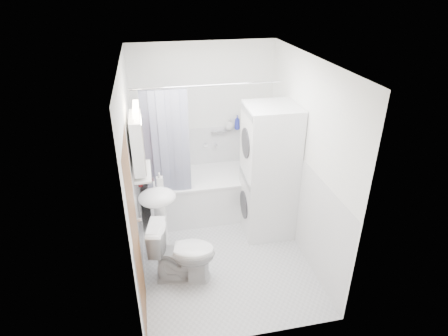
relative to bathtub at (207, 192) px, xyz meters
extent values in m
plane|color=silver|center=(0.05, -0.92, -0.34)|extent=(2.60, 2.60, 0.00)
plane|color=white|center=(0.05, 0.38, 0.86)|extent=(2.00, 0.00, 2.00)
plane|color=white|center=(0.05, -2.22, 0.86)|extent=(2.00, 0.00, 2.00)
plane|color=white|center=(-0.95, -0.92, 0.86)|extent=(0.00, 2.60, 2.60)
plane|color=white|center=(1.05, -0.92, 0.86)|extent=(0.00, 2.60, 2.60)
plane|color=white|center=(0.05, -0.92, 2.06)|extent=(2.60, 2.60, 0.00)
plane|color=white|center=(0.05, 0.37, 0.26)|extent=(1.98, 0.00, 1.98)
plane|color=white|center=(-0.94, -0.92, 0.26)|extent=(0.00, 2.58, 2.58)
plane|color=white|center=(1.04, -0.92, 0.26)|extent=(0.00, 2.58, 2.58)
plane|color=brown|center=(-0.93, -1.80, 0.66)|extent=(0.00, 2.00, 2.00)
cylinder|color=silver|center=(-0.90, -1.47, 0.66)|extent=(0.04, 0.04, 0.04)
cube|color=white|center=(0.00, 0.00, -0.05)|extent=(1.62, 0.76, 0.59)
cube|color=white|center=(0.00, 0.00, 0.26)|extent=(1.64, 0.78, 0.03)
cube|color=silver|center=(0.00, 0.00, 0.15)|extent=(1.44, 0.58, 0.20)
cylinder|color=silver|center=(0.20, 0.33, 0.60)|extent=(0.04, 0.12, 0.04)
cylinder|color=silver|center=(0.00, -0.33, 1.66)|extent=(1.82, 0.02, 0.02)
cube|color=#151C4C|center=(-0.76, -0.33, 0.91)|extent=(0.10, 0.02, 1.45)
cube|color=#151C4C|center=(-0.67, -0.33, 0.91)|extent=(0.10, 0.02, 1.45)
cube|color=#151C4C|center=(-0.58, -0.33, 0.91)|extent=(0.10, 0.02, 1.45)
cube|color=#151C4C|center=(-0.49, -0.33, 0.91)|extent=(0.10, 0.02, 1.45)
cube|color=#151C4C|center=(-0.40, -0.33, 0.91)|extent=(0.10, 0.02, 1.45)
cube|color=#151C4C|center=(-0.31, -0.33, 0.91)|extent=(0.10, 0.02, 1.45)
ellipsoid|color=white|center=(-0.71, -0.83, 0.51)|extent=(0.44, 0.37, 0.20)
cylinder|color=white|center=(-0.69, -0.83, 0.03)|extent=(0.14, 0.14, 0.75)
cylinder|color=silver|center=(-0.73, -0.69, 0.63)|extent=(0.03, 0.03, 0.14)
cylinder|color=silver|center=(-0.73, -0.73, 0.69)|extent=(0.02, 0.10, 0.02)
cube|color=white|center=(-0.86, -0.82, 1.21)|extent=(0.12, 0.50, 0.60)
cube|color=white|center=(-0.80, -0.82, 1.21)|extent=(0.01, 0.47, 0.57)
cube|color=#FFEABF|center=(-0.84, -0.82, 1.59)|extent=(0.06, 0.45, 0.06)
cube|color=silver|center=(-0.84, -0.82, 0.86)|extent=(0.18, 0.54, 0.02)
cube|color=silver|center=(0.25, 0.32, 0.81)|extent=(0.22, 0.06, 0.02)
cube|color=#4F150A|center=(-0.89, -0.47, 0.94)|extent=(0.05, 0.33, 0.78)
cube|color=#4F150A|center=(-0.86, -0.47, 1.30)|extent=(0.03, 0.29, 0.08)
cylinder|color=silver|center=(-0.90, -0.47, 1.34)|extent=(0.02, 0.04, 0.02)
cube|color=white|center=(0.73, -0.57, 0.10)|extent=(0.64, 0.64, 0.89)
cylinder|color=#2D2D33|center=(0.41, -0.57, 0.09)|extent=(0.03, 0.38, 0.38)
cube|color=gray|center=(0.41, -0.57, 0.49)|extent=(0.02, 0.57, 0.08)
cube|color=white|center=(0.73, -0.57, 0.99)|extent=(0.64, 0.64, 0.89)
cylinder|color=#2D2D33|center=(0.41, -0.57, 0.98)|extent=(0.03, 0.38, 0.38)
cube|color=gray|center=(0.41, -0.57, 1.38)|extent=(0.02, 0.57, 0.08)
imported|color=white|center=(-0.48, -1.27, 0.02)|extent=(0.81, 0.56, 0.73)
imported|color=gray|center=(-0.66, -0.67, 0.60)|extent=(0.08, 0.17, 0.08)
imported|color=gray|center=(-0.84, -0.97, 0.90)|extent=(0.07, 0.18, 0.07)
imported|color=gray|center=(-0.84, -0.70, 0.92)|extent=(0.10, 0.09, 0.10)
imported|color=gray|center=(0.40, 0.32, 0.88)|extent=(0.13, 0.17, 0.13)
imported|color=#262E9A|center=(0.52, 0.32, 0.86)|extent=(0.08, 0.21, 0.08)
camera|label=1|loc=(-0.70, -4.62, 2.81)|focal=30.00mm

